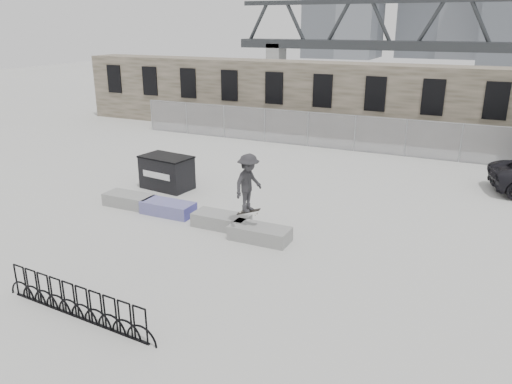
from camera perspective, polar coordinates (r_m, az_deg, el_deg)
ground at (r=18.52m, az=-7.20°, el=-2.98°), size 120.00×120.00×0.00m
stone_wall at (r=32.41m, az=8.27°, el=10.49°), size 36.00×2.58×4.50m
chainlink_fence at (r=29.11m, az=5.95°, el=7.22°), size 22.06×0.06×2.02m
planter_far_left at (r=20.12m, az=-14.27°, el=-0.84°), size 2.00×0.90×0.48m
planter_center_left at (r=18.95m, az=-10.00°, el=-1.76°), size 2.00×0.90×0.48m
planter_center_right at (r=17.55m, az=-3.99°, el=-3.20°), size 2.00×0.90×0.48m
planter_offset at (r=16.45m, az=0.44°, el=-4.69°), size 2.00×0.90×0.48m
dumpster at (r=21.81m, az=-10.16°, el=2.25°), size 2.33×1.59×1.43m
bike_rack at (r=13.04m, az=-19.88°, el=-11.73°), size 4.93×0.39×0.90m
truss_bridge at (r=69.51m, az=26.60°, el=14.66°), size 70.00×3.00×9.80m
skateboarder at (r=16.00m, az=-0.87°, el=1.04°), size 0.93×1.35×2.07m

